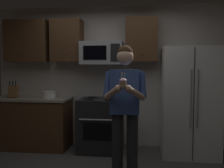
# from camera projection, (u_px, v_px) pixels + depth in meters

# --- Properties ---
(wall_back) EXTENTS (4.40, 0.10, 2.60)m
(wall_back) POSITION_uv_depth(u_px,v_px,m) (112.00, 76.00, 4.81)
(wall_back) COLOR beige
(wall_back) RESTS_ON ground
(oven_range) EXTENTS (0.76, 0.70, 0.93)m
(oven_range) POSITION_uv_depth(u_px,v_px,m) (101.00, 125.00, 4.49)
(oven_range) COLOR black
(oven_range) RESTS_ON ground
(microwave) EXTENTS (0.74, 0.41, 0.40)m
(microwave) POSITION_uv_depth(u_px,v_px,m) (102.00, 53.00, 4.53)
(microwave) COLOR #9EA0A5
(refrigerator) EXTENTS (0.90, 0.75, 1.80)m
(refrigerator) POSITION_uv_depth(u_px,v_px,m) (189.00, 102.00, 4.24)
(refrigerator) COLOR white
(refrigerator) RESTS_ON ground
(cabinet_row_upper) EXTENTS (2.78, 0.36, 0.76)m
(cabinet_row_upper) POSITION_uv_depth(u_px,v_px,m) (71.00, 41.00, 4.64)
(cabinet_row_upper) COLOR #4C301C
(counter_left) EXTENTS (1.44, 0.66, 0.92)m
(counter_left) POSITION_uv_depth(u_px,v_px,m) (31.00, 122.00, 4.67)
(counter_left) COLOR #4C301C
(counter_left) RESTS_ON ground
(knife_block) EXTENTS (0.16, 0.15, 0.32)m
(knife_block) POSITION_uv_depth(u_px,v_px,m) (13.00, 91.00, 4.62)
(knife_block) COLOR brown
(knife_block) RESTS_ON counter_left
(bowl_large_white) EXTENTS (0.26, 0.26, 0.12)m
(bowl_large_white) POSITION_uv_depth(u_px,v_px,m) (49.00, 94.00, 4.62)
(bowl_large_white) COLOR white
(bowl_large_white) RESTS_ON counter_left
(person) EXTENTS (0.60, 0.48, 1.76)m
(person) POSITION_uv_depth(u_px,v_px,m) (125.00, 103.00, 3.37)
(person) COLOR #262628
(person) RESTS_ON ground
(cupcake) EXTENTS (0.09, 0.09, 0.17)m
(cupcake) POSITION_uv_depth(u_px,v_px,m) (123.00, 82.00, 3.02)
(cupcake) COLOR #A87F56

